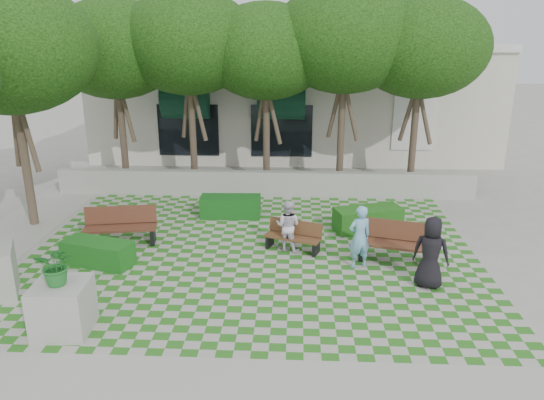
# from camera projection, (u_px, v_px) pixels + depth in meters

# --- Properties ---
(ground) EXTENTS (90.00, 90.00, 0.00)m
(ground) POSITION_uv_depth(u_px,v_px,m) (249.00, 271.00, 13.39)
(ground) COLOR gray
(ground) RESTS_ON ground
(lawn) EXTENTS (12.00, 12.00, 0.00)m
(lawn) POSITION_uv_depth(u_px,v_px,m) (253.00, 254.00, 14.34)
(lawn) COLOR #2B721E
(lawn) RESTS_ON ground
(sidewalk_south) EXTENTS (16.00, 2.00, 0.01)m
(sidewalk_south) POSITION_uv_depth(u_px,v_px,m) (225.00, 394.00, 8.94)
(sidewalk_south) COLOR #9E9B93
(sidewalk_south) RESTS_ON ground
(retaining_wall) EXTENTS (15.00, 0.36, 0.90)m
(retaining_wall) POSITION_uv_depth(u_px,v_px,m) (264.00, 184.00, 19.12)
(retaining_wall) COLOR #9E9B93
(retaining_wall) RESTS_ON ground
(bench_east) EXTENTS (2.11, 1.15, 1.05)m
(bench_east) POSITION_uv_depth(u_px,v_px,m) (397.00, 243.00, 13.79)
(bench_east) COLOR #512C1C
(bench_east) RESTS_ON ground
(bench_mid) EXTENTS (1.62, 1.03, 0.81)m
(bench_mid) POSITION_uv_depth(u_px,v_px,m) (293.00, 237.00, 14.53)
(bench_mid) COLOR #52321C
(bench_mid) RESTS_ON ground
(bench_west) EXTENTS (2.07, 0.99, 1.05)m
(bench_west) POSITION_uv_depth(u_px,v_px,m) (121.00, 227.00, 14.92)
(bench_west) COLOR #4E281A
(bench_west) RESTS_ON ground
(hedge_east) EXTENTS (2.15, 1.36, 0.70)m
(hedge_east) POSITION_uv_depth(u_px,v_px,m) (368.00, 219.00, 15.94)
(hedge_east) COLOR #1A5015
(hedge_east) RESTS_ON ground
(hedge_midleft) EXTENTS (1.94, 0.83, 0.67)m
(hedge_midleft) POSITION_uv_depth(u_px,v_px,m) (231.00, 207.00, 17.08)
(hedge_midleft) COLOR #134A18
(hedge_midleft) RESTS_ON ground
(hedge_west) EXTENTS (1.96, 1.21, 0.64)m
(hedge_west) POSITION_uv_depth(u_px,v_px,m) (98.00, 253.00, 13.67)
(hedge_west) COLOR #155118
(hedge_west) RESTS_ON ground
(planter_front) EXTENTS (1.12, 1.12, 1.88)m
(planter_front) POSITION_uv_depth(u_px,v_px,m) (61.00, 297.00, 10.55)
(planter_front) COLOR #9E9B93
(planter_front) RESTS_ON ground
(person_blue) EXTENTS (0.70, 0.58, 1.66)m
(person_blue) POSITION_uv_depth(u_px,v_px,m) (359.00, 237.00, 13.36)
(person_blue) COLOR #79B6DC
(person_blue) RESTS_ON ground
(person_dark) EXTENTS (1.00, 0.84, 1.74)m
(person_dark) POSITION_uv_depth(u_px,v_px,m) (431.00, 253.00, 12.34)
(person_dark) COLOR black
(person_dark) RESTS_ON ground
(person_white) EXTENTS (0.83, 0.73, 1.43)m
(person_white) POSITION_uv_depth(u_px,v_px,m) (288.00, 226.00, 14.41)
(person_white) COLOR silver
(person_white) RESTS_ON ground
(tree_row) EXTENTS (17.70, 13.40, 7.41)m
(tree_row) POSITION_uv_depth(u_px,v_px,m) (207.00, 48.00, 17.47)
(tree_row) COLOR #47382B
(tree_row) RESTS_ON ground
(building) EXTENTS (18.00, 8.92, 5.15)m
(building) POSITION_uv_depth(u_px,v_px,m) (293.00, 97.00, 25.89)
(building) COLOR beige
(building) RESTS_ON ground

